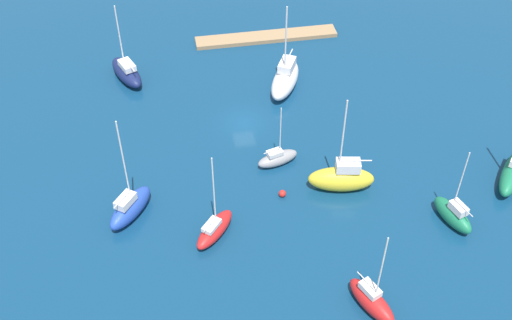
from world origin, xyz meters
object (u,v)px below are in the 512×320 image
object	(u,v)px
pier_dock	(266,37)
sailboat_red_off_beacon	(214,229)
mooring_buoy_red	(282,194)
sailboat_yellow_center_basin	(342,178)
sailboat_white_west_end	(285,79)
sailboat_green_far_south	(453,214)
sailboat_blue_lone_north	(130,207)
sailboat_red_mid_basin	(372,300)
sailboat_navy_lone_south	(127,72)
sailboat_gray_inner_mooring	(277,158)

from	to	relation	value
pier_dock	sailboat_red_off_beacon	xyz separation A→B (m)	(11.20, 33.07, 0.60)
sailboat_red_off_beacon	mooring_buoy_red	xyz separation A→B (m)	(-7.35, -3.89, -0.51)
sailboat_yellow_center_basin	sailboat_white_west_end	xyz separation A→B (m)	(2.09, -17.60, -0.01)
sailboat_yellow_center_basin	sailboat_white_west_end	world-z (taller)	sailboat_white_west_end
sailboat_green_far_south	sailboat_white_west_end	xyz separation A→B (m)	(11.42, -23.88, 0.39)
pier_dock	sailboat_blue_lone_north	bearing A→B (deg)	57.05
sailboat_yellow_center_basin	sailboat_red_mid_basin	distance (m)	14.38
pier_dock	sailboat_yellow_center_basin	world-z (taller)	sailboat_yellow_center_basin
sailboat_navy_lone_south	sailboat_gray_inner_mooring	world-z (taller)	sailboat_navy_lone_south
mooring_buoy_red	sailboat_red_off_beacon	bearing A→B (deg)	27.89
pier_dock	sailboat_navy_lone_south	world-z (taller)	sailboat_navy_lone_south
sailboat_navy_lone_south	sailboat_gray_inner_mooring	bearing A→B (deg)	-162.70
sailboat_white_west_end	pier_dock	bearing A→B (deg)	-151.96
sailboat_navy_lone_south	sailboat_gray_inner_mooring	distance (m)	23.77
sailboat_navy_lone_south	sailboat_white_west_end	world-z (taller)	sailboat_white_west_end
sailboat_navy_lone_south	sailboat_red_mid_basin	bearing A→B (deg)	-174.98
sailboat_yellow_center_basin	sailboat_gray_inner_mooring	size ratio (longest dim) A/B	1.52
sailboat_red_mid_basin	sailboat_gray_inner_mooring	bearing A→B (deg)	169.12
sailboat_green_far_south	sailboat_gray_inner_mooring	bearing A→B (deg)	36.52
pier_dock	mooring_buoy_red	xyz separation A→B (m)	(3.84, 29.17, 0.10)
sailboat_blue_lone_north	sailboat_white_west_end	distance (m)	25.98
sailboat_blue_lone_north	sailboat_gray_inner_mooring	xyz separation A→B (m)	(-15.52, -4.77, -0.40)
sailboat_red_off_beacon	sailboat_navy_lone_south	distance (m)	27.90
sailboat_navy_lone_south	sailboat_red_mid_basin	xyz separation A→B (m)	(-19.55, 37.24, -0.07)
mooring_buoy_red	sailboat_green_far_south	bearing A→B (deg)	158.01
sailboat_green_far_south	sailboat_yellow_center_basin	distance (m)	11.25
sailboat_red_mid_basin	sailboat_gray_inner_mooring	world-z (taller)	sailboat_red_mid_basin
sailboat_red_off_beacon	sailboat_blue_lone_north	xyz separation A→B (m)	(7.71, -3.89, 0.34)
sailboat_red_mid_basin	mooring_buoy_red	size ratio (longest dim) A/B	12.89
sailboat_red_off_beacon	sailboat_white_west_end	xyz separation A→B (m)	(-11.34, -21.55, 0.61)
sailboat_green_far_south	sailboat_white_west_end	size ratio (longest dim) A/B	0.78
pier_dock	sailboat_navy_lone_south	xyz separation A→B (m)	(18.67, 6.19, 0.87)
pier_dock	sailboat_red_mid_basin	size ratio (longest dim) A/B	2.00
sailboat_yellow_center_basin	sailboat_gray_inner_mooring	bearing A→B (deg)	-29.74
sailboat_red_mid_basin	mooring_buoy_red	xyz separation A→B (m)	(4.73, -14.25, -0.70)
sailboat_blue_lone_north	mooring_buoy_red	bearing A→B (deg)	-53.06
pier_dock	sailboat_red_off_beacon	size ratio (longest dim) A/B	1.96
sailboat_navy_lone_south	sailboat_red_off_beacon	bearing A→B (deg)	172.85
sailboat_blue_lone_north	sailboat_yellow_center_basin	bearing A→B (deg)	-52.90
mooring_buoy_red	sailboat_blue_lone_north	bearing A→B (deg)	0.01
sailboat_navy_lone_south	sailboat_blue_lone_north	bearing A→B (deg)	156.71
sailboat_red_off_beacon	sailboat_white_west_end	bearing A→B (deg)	12.37
sailboat_red_off_beacon	sailboat_navy_lone_south	world-z (taller)	sailboat_navy_lone_south
sailboat_green_far_south	mooring_buoy_red	xyz separation A→B (m)	(15.40, -6.22, -0.73)
sailboat_red_mid_basin	sailboat_blue_lone_north	bearing A→B (deg)	-149.31
sailboat_red_off_beacon	sailboat_blue_lone_north	size ratio (longest dim) A/B	0.83
sailboat_yellow_center_basin	sailboat_red_mid_basin	world-z (taller)	sailboat_yellow_center_basin
sailboat_green_far_south	sailboat_blue_lone_north	xyz separation A→B (m)	(30.47, -6.22, 0.12)
sailboat_blue_lone_north	sailboat_white_west_end	xyz separation A→B (m)	(-19.05, -17.66, 0.27)
sailboat_blue_lone_north	sailboat_red_mid_basin	xyz separation A→B (m)	(-19.80, 14.25, -0.15)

